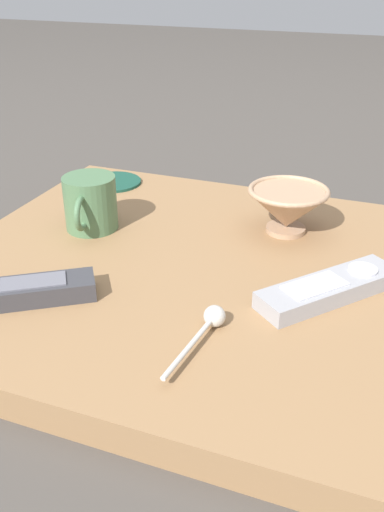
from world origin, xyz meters
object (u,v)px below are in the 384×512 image
Objects in this scene: tv_remote_near at (330,288)px; tv_remote_far at (13,293)px; teaspoon at (210,322)px; drink_coaster at (113,182)px; coffee_mug at (90,203)px; cereal_bowl at (287,208)px.

tv_remote_far is at bearing 112.78° from tv_remote_near.
teaspoon is 0.50m from drink_coaster.
coffee_mug is 0.82× the size of teaspoon.
teaspoon is at bearing -83.50° from tv_remote_far.
coffee_mug is at bearing 4.46° from tv_remote_far.
coffee_mug reaches higher than drink_coaster.
tv_remote_near is 0.39m from tv_remote_far.
tv_remote_far is (-0.22, -0.02, -0.03)m from coffee_mug.
cereal_bowl is 0.65× the size of tv_remote_far.
coffee_mug is at bearing 108.58° from cereal_bowl.
cereal_bowl reaches higher than teaspoon.
tv_remote_far is at bearing 139.84° from cereal_bowl.
coffee_mug is at bearing 53.62° from teaspoon.
drink_coaster is at bearing 18.39° from coffee_mug.
teaspoon is at bearing -126.38° from coffee_mug.
cereal_bowl reaches higher than tv_remote_near.
teaspoon is at bearing 175.56° from cereal_bowl.
teaspoon is at bearing 137.05° from tv_remote_near.
cereal_bowl is 0.91× the size of teaspoon.
cereal_bowl is at bearing -40.16° from tv_remote_far.
cereal_bowl reaches higher than drink_coaster.
tv_remote_far is at bearing -169.00° from drink_coaster.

